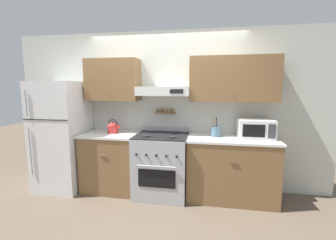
{
  "coord_description": "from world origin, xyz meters",
  "views": [
    {
      "loc": [
        0.67,
        -2.98,
        1.65
      ],
      "look_at": [
        0.1,
        0.27,
        1.18
      ],
      "focal_mm": 24.0,
      "sensor_mm": 36.0,
      "label": 1
    }
  ],
  "objects_px": {
    "refrigerator": "(62,136)",
    "utensil_crock": "(216,132)",
    "tea_kettle": "(113,128)",
    "stove_range": "(162,165)",
    "microwave": "(255,129)"
  },
  "relations": [
    {
      "from": "tea_kettle",
      "to": "utensil_crock",
      "type": "xyz_separation_m",
      "value": [
        1.63,
        0.0,
        -0.01
      ]
    },
    {
      "from": "stove_range",
      "to": "utensil_crock",
      "type": "relative_size",
      "value": 3.39
    },
    {
      "from": "utensil_crock",
      "to": "refrigerator",
      "type": "bearing_deg",
      "value": -177.36
    },
    {
      "from": "stove_range",
      "to": "refrigerator",
      "type": "bearing_deg",
      "value": -179.41
    },
    {
      "from": "stove_range",
      "to": "tea_kettle",
      "type": "xyz_separation_m",
      "value": [
        -0.82,
        0.1,
        0.54
      ]
    },
    {
      "from": "microwave",
      "to": "refrigerator",
      "type": "bearing_deg",
      "value": -177.51
    },
    {
      "from": "refrigerator",
      "to": "microwave",
      "type": "bearing_deg",
      "value": 2.49
    },
    {
      "from": "refrigerator",
      "to": "utensil_crock",
      "type": "distance_m",
      "value": 2.47
    },
    {
      "from": "stove_range",
      "to": "refrigerator",
      "type": "xyz_separation_m",
      "value": [
        -1.66,
        -0.02,
        0.4
      ]
    },
    {
      "from": "microwave",
      "to": "utensil_crock",
      "type": "relative_size",
      "value": 1.65
    },
    {
      "from": "stove_range",
      "to": "tea_kettle",
      "type": "relative_size",
      "value": 4.53
    },
    {
      "from": "refrigerator",
      "to": "utensil_crock",
      "type": "bearing_deg",
      "value": 2.64
    },
    {
      "from": "refrigerator",
      "to": "microwave",
      "type": "relative_size",
      "value": 3.56
    },
    {
      "from": "stove_range",
      "to": "utensil_crock",
      "type": "xyz_separation_m",
      "value": [
        0.81,
        0.1,
        0.53
      ]
    },
    {
      "from": "tea_kettle",
      "to": "microwave",
      "type": "relative_size",
      "value": 0.45
    }
  ]
}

